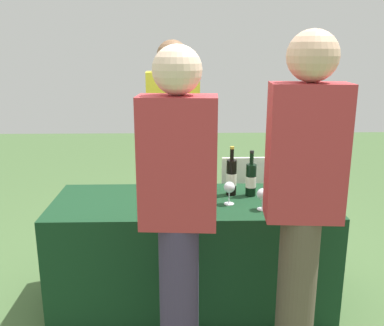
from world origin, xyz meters
TOP-DOWN VIEW (x-y plane):
  - ground_plane at (0.00, 0.00)m, footprint 12.00×12.00m
  - tasting_table at (0.00, 0.00)m, footprint 1.80×0.70m
  - wine_bottle_0 at (-0.09, 0.10)m, footprint 0.07×0.07m
  - wine_bottle_1 at (0.01, 0.12)m, footprint 0.08×0.08m
  - wine_bottle_2 at (0.09, 0.11)m, footprint 0.08×0.08m
  - wine_bottle_3 at (0.27, 0.11)m, footprint 0.07×0.07m
  - wine_bottle_4 at (0.39, 0.08)m, footprint 0.07×0.07m
  - wine_glass_0 at (-0.07, -0.12)m, footprint 0.07×0.07m
  - wine_glass_1 at (0.09, -0.19)m, footprint 0.07×0.07m
  - wine_glass_2 at (0.23, -0.08)m, footprint 0.07×0.07m
  - wine_glass_3 at (0.42, -0.17)m, footprint 0.07×0.07m
  - ice_bucket at (0.64, 0.07)m, footprint 0.21×0.21m
  - server_pouring at (-0.13, 0.66)m, footprint 0.41×0.24m
  - guest_0 at (-0.08, -0.66)m, footprint 0.38×0.23m
  - guest_1 at (0.52, -0.67)m, footprint 0.37×0.24m
  - menu_board at (0.56, 0.80)m, footprint 0.59×0.04m

SIDE VIEW (x-z plane):
  - ground_plane at x=0.00m, z-range 0.00..0.00m
  - tasting_table at x=0.00m, z-range 0.00..0.72m
  - menu_board at x=0.56m, z-range 0.00..0.80m
  - ice_bucket at x=0.64m, z-range 0.72..0.89m
  - wine_glass_0 at x=-0.07m, z-range 0.75..0.88m
  - wine_glass_3 at x=0.42m, z-range 0.75..0.88m
  - wine_glass_1 at x=0.09m, z-range 0.75..0.89m
  - wine_glass_2 at x=0.23m, z-range 0.76..0.90m
  - wine_bottle_4 at x=0.39m, z-range 0.68..0.99m
  - wine_bottle_1 at x=0.01m, z-range 0.68..1.01m
  - wine_bottle_2 at x=0.09m, z-range 0.68..1.01m
  - wine_bottle_0 at x=-0.09m, z-range 0.68..1.01m
  - wine_bottle_3 at x=0.27m, z-range 0.68..1.01m
  - guest_0 at x=-0.08m, z-range 0.09..1.79m
  - server_pouring at x=-0.13m, z-range 0.08..1.82m
  - guest_1 at x=0.52m, z-range 0.10..1.86m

